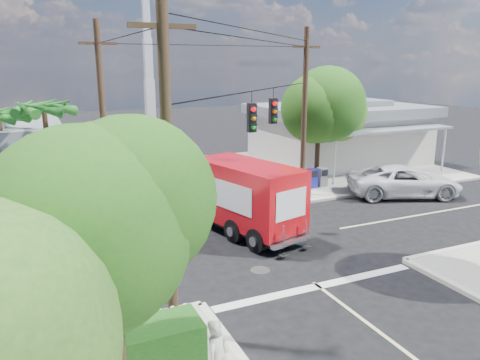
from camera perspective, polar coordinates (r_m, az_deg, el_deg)
ground at (r=19.46m, az=2.45°, el=-7.60°), size 120.00×120.00×0.00m
sidewalk_ne at (r=33.83m, az=10.66°, el=1.65°), size 14.12×14.12×0.14m
road_markings at (r=18.26m, az=4.55°, el=-9.12°), size 32.00×32.00×0.01m
building_ne at (r=35.24m, az=11.99°, el=5.79°), size 11.80×10.20×4.50m
radio_tower at (r=37.20m, az=-11.00°, el=11.40°), size 0.80×0.80×17.00m
tree_sw_front at (r=9.13m, az=-15.55°, el=-4.59°), size 3.88×3.78×6.03m
tree_ne_front at (r=27.70m, az=9.69°, el=8.84°), size 4.21×4.14×6.66m
tree_ne_back at (r=31.03m, az=11.40°, el=8.22°), size 3.77×3.66×5.82m
palm_nw_front at (r=23.74m, az=-22.76°, el=7.80°), size 3.01×3.08×5.59m
utility_poles at (r=19.10m, az=-3.87°, el=6.48°), size 12.00×10.68×9.00m
picket_fence at (r=12.37m, az=-19.80°, el=-18.49°), size 5.94×0.06×1.00m
vending_boxes at (r=27.51m, az=8.77°, el=0.22°), size 1.90×0.50×1.10m
delivery_truck at (r=20.34m, az=-0.32°, el=-1.93°), size 3.90×7.48×3.11m
parked_car at (r=27.42m, az=19.40°, el=-0.13°), size 6.70×4.85×1.69m
pedestrian at (r=10.65m, az=-2.74°, el=-21.03°), size 0.79×0.75×1.82m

